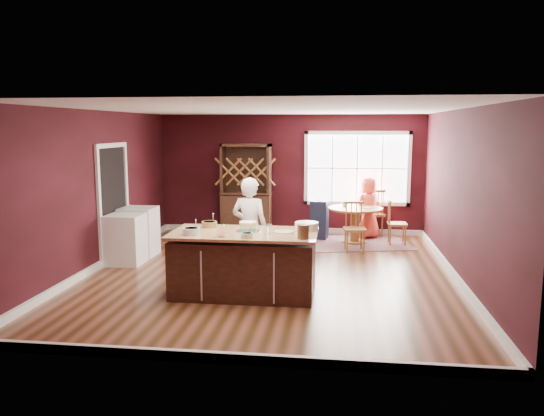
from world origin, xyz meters
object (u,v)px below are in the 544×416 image
(chair_east, at_px, (397,222))
(chair_north, at_px, (372,212))
(baker, at_px, (250,229))
(hutch, at_px, (246,189))
(seated_woman, at_px, (368,208))
(kitchen_island, at_px, (244,265))
(dryer, at_px, (139,231))
(washer, at_px, (125,239))
(chair_south, at_px, (355,227))
(layer_cake, at_px, (248,227))
(high_chair, at_px, (319,219))
(toddler, at_px, (320,202))
(dining_table, at_px, (355,218))

(chair_east, xyz_separation_m, chair_north, (-0.47, 0.81, 0.06))
(baker, relative_size, hutch, 0.80)
(baker, distance_m, seated_woman, 4.02)
(kitchen_island, height_order, dryer, kitchen_island)
(kitchen_island, relative_size, hutch, 1.03)
(kitchen_island, relative_size, washer, 2.37)
(chair_east, relative_size, washer, 1.07)
(chair_east, height_order, chair_south, chair_south)
(kitchen_island, height_order, chair_south, chair_south)
(washer, bearing_deg, baker, -15.86)
(layer_cake, bearing_deg, hutch, 100.34)
(chair_east, bearing_deg, high_chair, 76.20)
(layer_cake, height_order, seated_woman, seated_woman)
(chair_east, xyz_separation_m, dryer, (-4.96, -1.59, -0.02))
(baker, xyz_separation_m, high_chair, (0.98, 3.25, -0.38))
(baker, distance_m, dryer, 2.72)
(chair_north, bearing_deg, high_chair, -0.09)
(washer, bearing_deg, hutch, 60.48)
(chair_east, height_order, toddler, chair_east)
(chair_east, height_order, dryer, chair_east)
(chair_south, xyz_separation_m, dryer, (-4.07, -0.80, -0.03))
(seated_woman, bearing_deg, chair_north, -150.03)
(high_chair, distance_m, dryer, 3.86)
(chair_south, bearing_deg, toddler, 114.91)
(kitchen_island, height_order, toddler, toddler)
(dining_table, relative_size, baker, 0.69)
(chair_east, distance_m, chair_north, 0.94)
(layer_cake, height_order, chair_south, layer_cake)
(dining_table, xyz_separation_m, layer_cake, (-1.64, -3.66, 0.46))
(layer_cake, height_order, chair_east, layer_cake)
(dining_table, distance_m, seated_woman, 0.62)
(kitchen_island, xyz_separation_m, dryer, (-2.40, 2.08, 0.02))
(layer_cake, distance_m, high_chair, 4.11)
(dryer, bearing_deg, kitchen_island, -40.92)
(baker, relative_size, high_chair, 1.87)
(chair_south, relative_size, hutch, 0.48)
(baker, height_order, layer_cake, baker)
(high_chair, bearing_deg, kitchen_island, -94.18)
(baker, xyz_separation_m, chair_east, (2.60, 2.90, -0.35))
(kitchen_island, distance_m, baker, 0.86)
(seated_woman, bearing_deg, layer_cake, 26.57)
(dining_table, xyz_separation_m, chair_south, (-0.03, -0.82, -0.04))
(dining_table, relative_size, hutch, 0.56)
(layer_cake, bearing_deg, chair_south, 60.39)
(toddler, bearing_deg, chair_east, -13.46)
(kitchen_island, relative_size, dining_table, 1.85)
(kitchen_island, distance_m, dining_table, 4.08)
(chair_north, height_order, hutch, hutch)
(kitchen_island, xyz_separation_m, washer, (-2.40, 1.44, 0.00))
(kitchen_island, xyz_separation_m, chair_north, (2.09, 4.48, 0.10))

